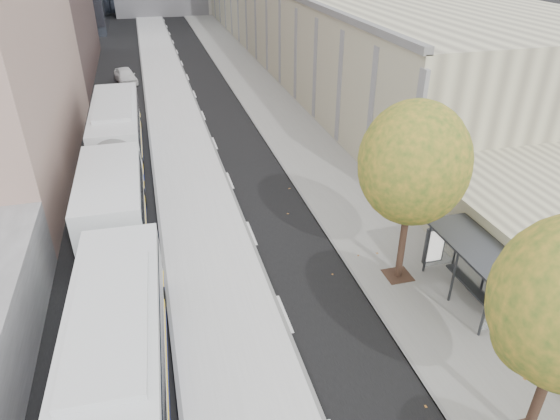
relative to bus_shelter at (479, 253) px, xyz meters
name	(u,v)px	position (x,y,z in m)	size (l,w,h in m)	color
bus_platform	(176,121)	(-9.56, 24.04, -2.11)	(4.25, 150.00, 0.15)	silver
sidewalk	(277,113)	(-1.56, 24.04, -2.15)	(4.75, 150.00, 0.08)	gray
building_tan	(305,6)	(9.81, 53.04, 1.81)	(18.00, 92.00, 8.00)	gray
bus_shelter	(479,253)	(0.00, 0.00, 0.00)	(1.90, 4.40, 2.53)	#383A3F
tree_c	(414,164)	(-2.09, 2.04, 3.06)	(4.20, 4.20, 7.28)	black
bus_far	(115,154)	(-13.56, 14.53, -0.44)	(2.96, 19.27, 3.21)	silver
distant_car	(126,76)	(-13.17, 36.42, -1.49)	(1.66, 4.12, 1.40)	white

